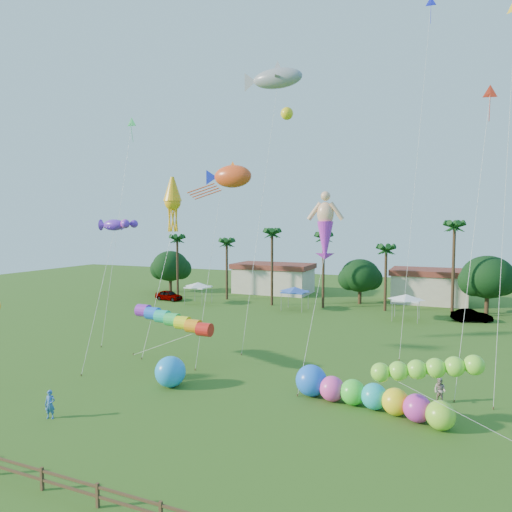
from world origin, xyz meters
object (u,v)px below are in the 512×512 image
at_px(spectator_a, 50,404).
at_px(caterpillar_inflatable, 363,394).
at_px(blue_ball, 170,372).
at_px(spectator_b, 440,391).
at_px(car_b, 472,316).
at_px(car_a, 169,295).

bearing_deg(spectator_a, caterpillar_inflatable, 8.41).
height_order(spectator_a, blue_ball, blue_ball).
bearing_deg(spectator_b, car_b, 114.79).
bearing_deg(caterpillar_inflatable, spectator_a, -139.00).
height_order(car_a, spectator_a, spectator_a).
bearing_deg(car_a, blue_ball, -138.19).
height_order(spectator_b, blue_ball, blue_ball).
bearing_deg(car_a, spectator_b, -117.01).
bearing_deg(blue_ball, car_a, 124.13).
bearing_deg(spectator_b, car_a, 176.03).
distance_m(car_b, caterpillar_inflatable, 30.79).
relative_size(car_b, caterpillar_inflatable, 0.44).
xyz_separation_m(car_b, caterpillar_inflatable, (-7.11, -29.96, 0.14)).
relative_size(spectator_b, caterpillar_inflatable, 0.16).
xyz_separation_m(spectator_b, blue_ball, (-17.23, -4.16, 0.25)).
relative_size(car_b, spectator_b, 2.68).
xyz_separation_m(caterpillar_inflatable, blue_ball, (-12.95, -1.51, 0.21)).
height_order(spectator_a, caterpillar_inflatable, caterpillar_inflatable).
height_order(car_b, spectator_b, spectator_b).
height_order(car_b, spectator_a, spectator_a).
bearing_deg(caterpillar_inflatable, car_a, 152.63).
height_order(car_b, caterpillar_inflatable, caterpillar_inflatable).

